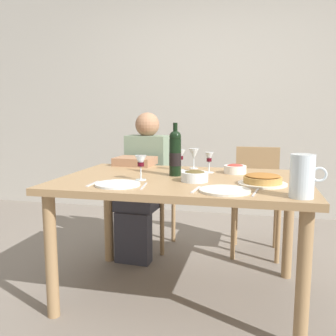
{
  "coord_description": "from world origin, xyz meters",
  "views": [
    {
      "loc": [
        0.42,
        -2.2,
        1.16
      ],
      "look_at": [
        -0.1,
        0.02,
        0.82
      ],
      "focal_mm": 39.57,
      "sensor_mm": 36.0,
      "label": 1
    }
  ],
  "objects": [
    {
      "name": "diner_left",
      "position": [
        -0.46,
        0.65,
        0.62
      ],
      "size": [
        0.35,
        0.52,
        1.16
      ],
      "rotation": [
        0.0,
        0.0,
        3.08
      ],
      "color": "gray",
      "rests_on": "ground"
    },
    {
      "name": "wine_glass_centre",
      "position": [
        -0.0,
        0.41,
        0.86
      ],
      "size": [
        0.07,
        0.07,
        0.14
      ],
      "color": "silver",
      "rests_on": "dining_table"
    },
    {
      "name": "ground_plane",
      "position": [
        0.0,
        0.0,
        0.0
      ],
      "size": [
        8.0,
        8.0,
        0.0
      ],
      "primitive_type": "plane",
      "color": "slate"
    },
    {
      "name": "chair_left",
      "position": [
        -0.44,
        0.89,
        0.5
      ],
      "size": [
        0.42,
        0.42,
        0.87
      ],
      "rotation": [
        0.0,
        0.0,
        3.08
      ],
      "color": "#9E7A51",
      "rests_on": "ground"
    },
    {
      "name": "wine_glass_left_diner",
      "position": [
        0.13,
        0.25,
        0.86
      ],
      "size": [
        0.06,
        0.06,
        0.14
      ],
      "color": "silver",
      "rests_on": "dining_table"
    },
    {
      "name": "chair_right",
      "position": [
        0.45,
        0.92,
        0.5
      ],
      "size": [
        0.4,
        0.4,
        0.87
      ],
      "rotation": [
        0.0,
        0.0,
        3.14
      ],
      "color": "#9E7A51",
      "rests_on": "ground"
    },
    {
      "name": "salad_bowl",
      "position": [
        0.3,
        0.26,
        0.79
      ],
      "size": [
        0.15,
        0.15,
        0.06
      ],
      "color": "white",
      "rests_on": "dining_table"
    },
    {
      "name": "dinner_plate_left_setting",
      "position": [
        -0.31,
        -0.31,
        0.77
      ],
      "size": [
        0.25,
        0.25,
        0.01
      ],
      "primitive_type": "cylinder",
      "color": "silver",
      "rests_on": "dining_table"
    },
    {
      "name": "baked_tart",
      "position": [
        0.47,
        -0.1,
        0.79
      ],
      "size": [
        0.27,
        0.27,
        0.06
      ],
      "color": "silver",
      "rests_on": "dining_table"
    },
    {
      "name": "olive_bowl",
      "position": [
        0.09,
        -0.09,
        0.79
      ],
      "size": [
        0.16,
        0.16,
        0.07
      ],
      "color": "silver",
      "rests_on": "dining_table"
    },
    {
      "name": "knife_right_setting",
      "position": [
        0.43,
        -0.34,
        0.76
      ],
      "size": [
        0.04,
        0.18,
        0.0
      ],
      "primitive_type": "cube",
      "rotation": [
        0.0,
        0.0,
        1.43
      ],
      "color": "silver",
      "rests_on": "dining_table"
    },
    {
      "name": "dining_table",
      "position": [
        0.0,
        0.0,
        0.67
      ],
      "size": [
        1.5,
        1.0,
        0.76
      ],
      "color": "#9E7A51",
      "rests_on": "ground"
    },
    {
      "name": "dinner_plate_right_setting",
      "position": [
        0.28,
        -0.34,
        0.77
      ],
      "size": [
        0.26,
        0.26,
        0.01
      ],
      "primitive_type": "cylinder",
      "color": "silver",
      "rests_on": "dining_table"
    },
    {
      "name": "water_pitcher",
      "position": [
        0.64,
        -0.39,
        0.85
      ],
      "size": [
        0.17,
        0.11,
        0.21
      ],
      "color": "silver",
      "rests_on": "dining_table"
    },
    {
      "name": "wine_glass_right_diner",
      "position": [
        -0.23,
        -0.12,
        0.87
      ],
      "size": [
        0.07,
        0.07,
        0.15
      ],
      "color": "silver",
      "rests_on": "dining_table"
    },
    {
      "name": "wine_bottle",
      "position": [
        -0.07,
        0.08,
        0.9
      ],
      "size": [
        0.08,
        0.08,
        0.34
      ],
      "color": "black",
      "rests_on": "dining_table"
    },
    {
      "name": "back_wall",
      "position": [
        0.0,
        2.07,
        1.4
      ],
      "size": [
        8.0,
        0.1,
        2.8
      ],
      "primitive_type": "cube",
      "color": "#B2ADA3",
      "rests_on": "ground"
    },
    {
      "name": "knife_left_setting",
      "position": [
        -0.16,
        -0.31,
        0.76
      ],
      "size": [
        0.03,
        0.18,
        0.0
      ],
      "primitive_type": "cube",
      "rotation": [
        0.0,
        0.0,
        1.7
      ],
      "color": "silver",
      "rests_on": "dining_table"
    },
    {
      "name": "spoon_right_setting",
      "position": [
        0.13,
        -0.34,
        0.76
      ],
      "size": [
        0.03,
        0.16,
        0.0
      ],
      "primitive_type": "cube",
      "rotation": [
        0.0,
        0.0,
        1.46
      ],
      "color": "silver",
      "rests_on": "dining_table"
    },
    {
      "name": "fork_left_setting",
      "position": [
        -0.46,
        -0.31,
        0.76
      ],
      "size": [
        0.02,
        0.16,
        0.0
      ],
      "primitive_type": "cube",
      "rotation": [
        0.0,
        0.0,
        1.58
      ],
      "color": "silver",
      "rests_on": "dining_table"
    },
    {
      "name": "wine_glass_spare",
      "position": [
        -0.08,
        0.3,
        0.86
      ],
      "size": [
        0.07,
        0.07,
        0.14
      ],
      "color": "silver",
      "rests_on": "dining_table"
    }
  ]
}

